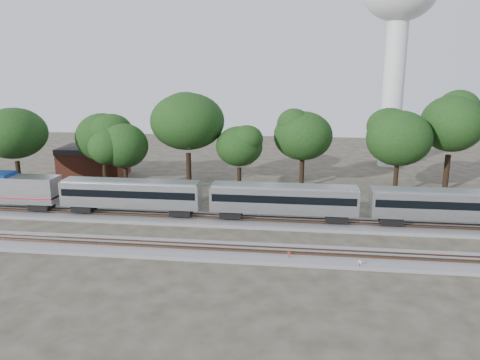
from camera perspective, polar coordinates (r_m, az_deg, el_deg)
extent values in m
plane|color=#383328|center=(51.88, 0.52, -7.35)|extent=(160.00, 160.00, 0.00)
cube|color=slate|center=(57.43, 1.23, -5.03)|extent=(160.00, 5.00, 0.40)
cube|color=brown|center=(56.61, 1.16, -4.83)|extent=(160.00, 0.08, 0.15)
cube|color=brown|center=(57.96, 1.31, -4.38)|extent=(160.00, 0.08, 0.15)
cube|color=slate|center=(48.12, -0.04, -8.82)|extent=(160.00, 5.00, 0.40)
cube|color=brown|center=(47.29, -0.16, -8.64)|extent=(160.00, 0.08, 0.15)
cube|color=brown|center=(48.61, 0.06, -8.00)|extent=(160.00, 0.08, 0.15)
cube|color=silver|center=(66.68, -25.49, -0.96)|extent=(10.69, 3.03, 3.33)
cube|color=#B41B2F|center=(67.54, -26.28, -1.63)|extent=(13.11, 3.07, 0.18)
cube|color=black|center=(65.61, -23.03, -2.86)|extent=(2.62, 2.22, 0.91)
cube|color=silver|center=(59.93, -13.11, -1.65)|extent=(17.55, 3.03, 3.03)
cube|color=black|center=(59.85, -13.13, -1.37)|extent=(16.94, 3.08, 0.91)
cube|color=gray|center=(59.54, -13.19, -0.20)|extent=(17.15, 2.42, 0.35)
cube|color=black|center=(62.91, -18.46, -3.14)|extent=(2.62, 2.22, 0.91)
cube|color=black|center=(58.60, -7.16, -3.74)|extent=(2.62, 2.22, 0.91)
cube|color=silver|center=(56.29, 5.32, -2.33)|extent=(17.55, 3.03, 3.03)
cube|color=black|center=(56.21, 5.33, -2.03)|extent=(16.94, 3.08, 0.91)
cube|color=gray|center=(55.88, 5.35, -0.79)|extent=(17.15, 2.42, 0.35)
cube|color=black|center=(57.40, -1.09, -4.01)|extent=(2.62, 2.22, 0.91)
cube|color=black|center=(57.03, 11.69, -4.42)|extent=(2.62, 2.22, 0.91)
cube|color=silver|center=(58.86, 24.11, -2.78)|extent=(17.55, 3.03, 3.03)
cube|color=black|center=(58.78, 24.14, -2.50)|extent=(16.94, 3.08, 0.91)
cube|color=gray|center=(58.47, 24.26, -1.31)|extent=(17.15, 2.42, 0.35)
cube|color=black|center=(57.88, 17.88, -4.54)|extent=(2.62, 2.22, 0.91)
cylinder|color=#512D19|center=(46.53, 5.97, -9.33)|extent=(0.06, 0.06, 0.96)
cylinder|color=#AA200C|center=(46.36, 5.98, -8.84)|extent=(0.33, 0.17, 0.34)
cylinder|color=#512D19|center=(45.97, 14.35, -10.08)|extent=(0.06, 0.06, 0.85)
cylinder|color=silver|center=(45.83, 14.38, -9.64)|extent=(0.28, 0.15, 0.30)
cube|color=#512D19|center=(46.16, 7.24, -10.01)|extent=(0.56, 0.43, 0.30)
cylinder|color=silver|center=(93.34, 18.12, 9.88)|extent=(3.87, 3.87, 27.08)
cone|color=silver|center=(94.68, 17.60, 2.87)|extent=(6.19, 6.19, 3.87)
cube|color=brown|center=(85.19, -17.35, 1.87)|extent=(11.06, 8.09, 4.24)
cube|color=black|center=(84.73, -17.47, 3.59)|extent=(11.27, 8.30, 0.95)
cylinder|color=black|center=(77.67, -25.34, 0.32)|extent=(0.70, 0.70, 4.89)
ellipsoid|color=black|center=(76.56, -25.84, 5.15)|extent=(9.22, 9.22, 7.84)
cylinder|color=black|center=(78.22, -16.12, 0.93)|extent=(0.70, 0.70, 4.19)
ellipsoid|color=black|center=(77.23, -16.40, 5.04)|extent=(7.89, 7.89, 6.71)
cylinder|color=black|center=(71.48, -13.70, -0.18)|extent=(0.70, 0.70, 3.97)
ellipsoid|color=black|center=(70.43, -13.94, 4.08)|extent=(7.48, 7.48, 6.36)
cylinder|color=black|center=(72.74, -6.25, 1.06)|extent=(0.70, 0.70, 5.70)
ellipsoid|color=black|center=(71.46, -6.42, 7.12)|extent=(10.74, 10.74, 9.13)
cylinder|color=black|center=(70.49, -0.10, -0.03)|extent=(0.70, 0.70, 3.84)
ellipsoid|color=black|center=(69.45, -0.10, 4.14)|extent=(7.23, 7.23, 6.15)
cylinder|color=black|center=(74.03, 7.54, 0.75)|extent=(0.70, 0.70, 4.44)
ellipsoid|color=black|center=(72.93, 7.68, 5.37)|extent=(8.37, 8.37, 7.12)
cylinder|color=black|center=(72.94, 18.44, 0.02)|extent=(0.70, 0.70, 4.58)
ellipsoid|color=black|center=(71.81, 18.81, 4.84)|extent=(8.63, 8.63, 7.34)
cylinder|color=black|center=(78.34, 23.85, 0.82)|extent=(0.70, 0.70, 5.55)
ellipsoid|color=black|center=(77.18, 24.39, 6.28)|extent=(10.47, 10.47, 8.90)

